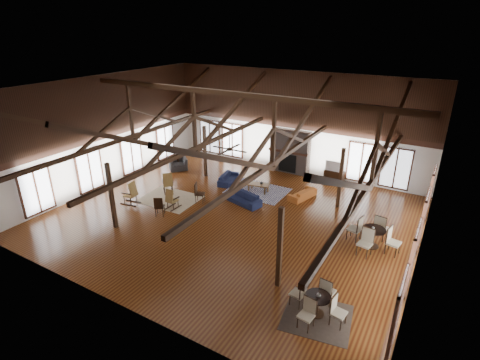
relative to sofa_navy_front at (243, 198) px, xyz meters
The scene contains 31 objects.
floor 1.49m from the sofa_navy_front, 81.05° to the right, with size 16.00×16.00×0.00m, color brown.
ceiling 5.90m from the sofa_navy_front, 81.05° to the right, with size 16.00×14.00×0.02m, color black.
wall_back 6.19m from the sofa_navy_front, 87.65° to the left, with size 16.00×0.02×6.00m, color silver.
wall_front 8.88m from the sofa_navy_front, 88.46° to the right, with size 16.00×0.02×6.00m, color silver.
wall_left 8.36m from the sofa_navy_front, 169.46° to the right, with size 0.02×14.00×6.00m, color silver.
wall_right 8.78m from the sofa_navy_front, ahead, with size 0.02×14.00×6.00m, color silver.
roof_truss 4.02m from the sofa_navy_front, 81.05° to the right, with size 15.60×14.07×3.14m.
post_grid 1.92m from the sofa_navy_front, 81.05° to the right, with size 8.16×7.16×3.05m.
fireplace 5.32m from the sofa_navy_front, 87.50° to the left, with size 2.50×0.69×2.60m.
ceiling_fan 4.29m from the sofa_navy_front, 73.43° to the right, with size 1.60×1.60×0.75m.
sofa_navy_front is the anchor object (origin of this frame).
sofa_navy_left 2.83m from the sofa_navy_front, 137.60° to the left, with size 0.67×1.72×0.50m, color #131936.
sofa_orange 3.15m from the sofa_navy_front, 42.15° to the left, with size 0.68×1.73×0.51m, color #AC5721.
coffee_table 1.67m from the sofa_navy_front, 91.04° to the left, with size 1.25×0.78×0.45m.
vase 1.76m from the sofa_navy_front, 86.07° to the left, with size 0.16×0.16×0.17m, color #B2B2B2.
armchair 6.27m from the sofa_navy_front, 160.49° to the left, with size 1.10×0.96×0.71m, color #28282A.
side_table_lamp 6.74m from the sofa_navy_front, 158.10° to the left, with size 0.47×0.47×1.19m.
rocking_chair_a 4.25m from the sofa_navy_front, 167.60° to the right, with size 0.98×0.96×1.16m.
rocking_chair_b 3.60m from the sofa_navy_front, 140.37° to the right, with size 0.47×0.82×1.05m.
rocking_chair_c 5.63m from the sofa_navy_front, 149.24° to the right, with size 0.99×0.63×1.20m.
side_chair_a 2.33m from the sofa_navy_front, 152.41° to the right, with size 0.58×0.58×1.06m.
side_chair_b 4.21m from the sofa_navy_front, 130.83° to the right, with size 0.57×0.57×1.00m.
cafe_table_near 8.13m from the sofa_navy_front, 43.73° to the right, with size 1.90×1.90×0.98m.
cafe_table_far 6.56m from the sofa_navy_front, ahead, with size 2.21×2.21×1.13m.
cup_near 8.17m from the sofa_navy_front, 43.77° to the right, with size 0.13×0.13×0.10m, color #B2B2B2.
cup_far 6.54m from the sofa_navy_front, ahead, with size 0.11×0.11×0.09m, color #B2B2B2.
tv_console 6.11m from the sofa_navy_front, 60.27° to the left, with size 1.15×0.43×0.57m, color black.
television 6.13m from the sofa_navy_front, 60.41° to the left, with size 1.03×0.14×0.59m, color #B2B2B2.
rug_tan 3.88m from the sofa_navy_front, 157.16° to the right, with size 2.91×2.29×0.01m, color tan.
rug_navy 1.73m from the sofa_navy_front, 92.96° to the left, with size 3.11×2.34×0.01m, color #1B1A4A.
rug_dark 8.28m from the sofa_navy_front, 44.07° to the right, with size 2.05×1.87×0.01m, color black.
Camera 1 is at (8.22, -13.34, 8.49)m, focal length 28.00 mm.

